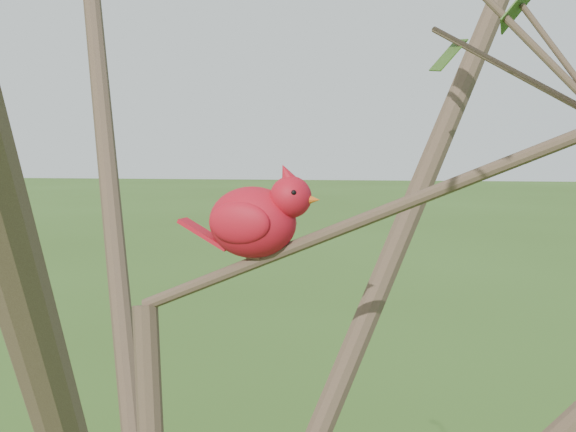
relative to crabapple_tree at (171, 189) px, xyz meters
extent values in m
ellipsoid|color=red|center=(0.08, 0.11, -0.05)|extent=(0.14, 0.11, 0.10)
sphere|color=red|center=(0.13, 0.10, -0.02)|extent=(0.06, 0.06, 0.06)
cone|color=red|center=(0.13, 0.10, 0.01)|extent=(0.05, 0.04, 0.04)
cone|color=#D85914|center=(0.16, 0.10, -0.02)|extent=(0.03, 0.02, 0.02)
ellipsoid|color=black|center=(0.15, 0.10, -0.02)|extent=(0.02, 0.03, 0.03)
cube|color=red|center=(0.01, 0.12, -0.07)|extent=(0.08, 0.04, 0.04)
ellipsoid|color=red|center=(0.08, 0.15, -0.05)|extent=(0.09, 0.04, 0.06)
ellipsoid|color=red|center=(0.07, 0.08, -0.05)|extent=(0.09, 0.04, 0.06)
camera|label=1|loc=(0.26, -0.94, 0.06)|focal=50.00mm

